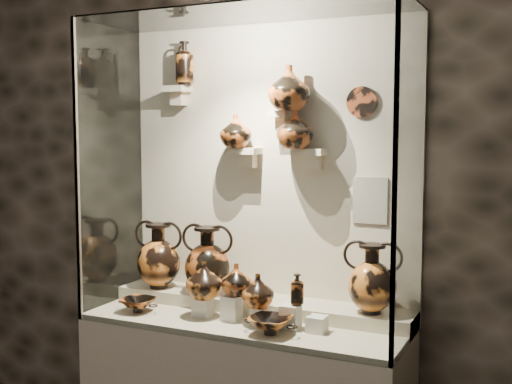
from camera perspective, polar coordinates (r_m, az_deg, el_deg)
wall_back at (r=3.57m, az=1.22°, el=2.08°), size 5.00×0.02×3.20m
front_tier at (r=3.43m, az=-1.02°, el=-11.43°), size 1.68×0.58×0.03m
rear_tier at (r=3.57m, az=0.24°, el=-10.16°), size 1.70×0.25×0.10m
back_panel at (r=3.57m, az=1.18°, el=2.08°), size 1.70×0.03×1.60m
glass_front at (r=3.02m, az=-3.51°, el=1.45°), size 1.70×0.01×1.60m
glass_left at (r=3.73m, az=-12.79°, el=2.09°), size 0.01×0.60×1.60m
glass_right at (r=3.01m, az=13.58°, el=1.29°), size 0.01×0.60×1.60m
glass_top at (r=3.33m, az=-1.07°, el=15.58°), size 1.70×0.60×0.01m
frame_post_left at (r=3.51m, az=-15.61°, el=1.82°), size 0.02×0.02×1.60m
frame_post_right at (r=2.73m, az=12.24°, el=0.91°), size 0.02×0.02×1.60m
pedestal_a at (r=3.47m, az=-4.71°, el=-10.14°), size 0.09×0.09×0.10m
pedestal_b at (r=3.38m, az=-2.17°, el=-10.25°), size 0.09×0.09×0.13m
pedestal_c at (r=3.32m, az=0.49°, el=-10.92°), size 0.09×0.09×0.09m
pedestal_d at (r=3.25m, az=3.10°, el=-10.99°), size 0.09×0.09×0.12m
pedestal_e at (r=3.21m, az=5.47°, el=-11.60°), size 0.09×0.09×0.08m
bracket_ul at (r=3.76m, az=-7.05°, el=9.07°), size 0.14×0.12×0.04m
bracket_ca at (r=3.54m, az=-0.79°, el=3.67°), size 0.14×0.12×0.04m
bracket_cb at (r=3.46m, az=2.21°, el=6.94°), size 0.10×0.12×0.04m
bracket_cc at (r=3.39m, az=5.01°, el=3.57°), size 0.14×0.12×0.04m
amphora_left at (r=3.78m, az=-8.64°, el=-5.60°), size 0.35×0.35×0.38m
amphora_mid at (r=3.61m, az=-4.33°, el=-6.05°), size 0.39×0.39×0.38m
amphora_right at (r=3.28m, az=10.26°, el=-7.56°), size 0.36×0.36×0.35m
jug_a at (r=3.41m, az=-4.62°, el=-7.79°), size 0.21×0.21×0.20m
jug_b at (r=3.35m, az=-1.74°, el=-7.79°), size 0.20×0.20×0.17m
jug_c at (r=3.27m, az=0.18°, el=-8.77°), size 0.20×0.20×0.17m
lekythos_small at (r=3.21m, az=3.70°, el=-8.48°), size 0.10×0.10×0.18m
kylix_left at (r=3.59m, az=-10.43°, el=-9.73°), size 0.29×0.26×0.09m
kylix_right at (r=3.16m, az=1.29°, el=-11.61°), size 0.33×0.31×0.11m
lekythos_tall at (r=3.74m, az=-6.35°, el=11.53°), size 0.15×0.15×0.28m
ovoid_vase_a at (r=3.53m, az=-1.81°, el=5.43°), size 0.20×0.20×0.18m
ovoid_vase_b at (r=3.38m, az=2.96°, el=9.25°), size 0.25×0.25×0.23m
ovoid_vase_c at (r=3.37m, az=3.49°, el=5.58°), size 0.23×0.23×0.20m
wall_plate at (r=3.36m, az=9.39°, el=7.90°), size 0.16×0.02×0.16m
info_placard at (r=3.37m, az=10.11°, el=-0.74°), size 0.18×0.01×0.24m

